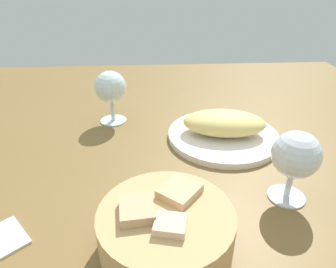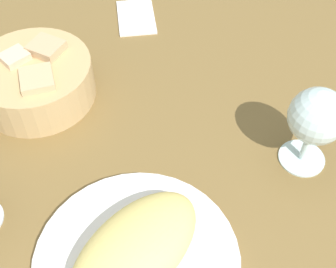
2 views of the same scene
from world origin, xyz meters
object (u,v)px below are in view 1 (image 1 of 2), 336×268
Objects in this scene: bread_basket at (166,229)px; wine_glass_far at (296,157)px; plate at (223,136)px; wine_glass_near at (111,89)px.

bread_basket is 23.85cm from wine_glass_far.
plate is 33.91cm from bread_basket.
plate is at bearing -72.77° from wine_glass_far.
wine_glass_far is at bearing 135.93° from wine_glass_near.
bread_basket is at bearing 63.79° from plate.
wine_glass_far reaches higher than plate.
wine_glass_far is (-21.42, -9.37, 4.72)cm from bread_basket.
bread_basket is at bearing 105.36° from wine_glass_near.
wine_glass_near reaches higher than plate.
wine_glass_near is (11.27, -41.02, 5.22)cm from bread_basket.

